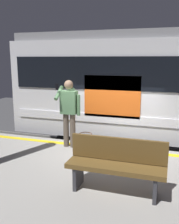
# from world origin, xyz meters

# --- Properties ---
(ground_plane) EXTENTS (24.01, 24.01, 0.00)m
(ground_plane) POSITION_xyz_m (0.00, 0.00, 0.00)
(ground_plane) COLOR #3D3D3F
(platform) EXTENTS (13.49, 3.95, 1.02)m
(platform) POSITION_xyz_m (0.00, 1.97, 0.51)
(platform) COLOR gray
(platform) RESTS_ON ground
(safety_line) EXTENTS (13.22, 0.16, 0.01)m
(safety_line) POSITION_xyz_m (0.00, 0.30, 1.03)
(safety_line) COLOR yellow
(safety_line) RESTS_ON platform
(track_rail_near) EXTENTS (17.54, 0.08, 0.16)m
(track_rail_near) POSITION_xyz_m (0.00, -1.29, 0.08)
(track_rail_near) COLOR slate
(track_rail_near) RESTS_ON ground
(track_rail_far) EXTENTS (17.54, 0.08, 0.16)m
(track_rail_far) POSITION_xyz_m (0.00, -2.72, 0.08)
(track_rail_far) COLOR slate
(track_rail_far) RESTS_ON ground
(train_carriage) EXTENTS (9.74, 2.94, 3.82)m
(train_carriage) POSITION_xyz_m (-1.59, -2.00, 2.45)
(train_carriage) COLOR silver
(train_carriage) RESTS_ON ground
(passenger) EXTENTS (0.57, 0.55, 1.69)m
(passenger) POSITION_xyz_m (0.96, 0.46, 2.02)
(passenger) COLOR brown
(passenger) RESTS_ON platform
(handbag) EXTENTS (0.37, 0.33, 0.34)m
(handbag) POSITION_xyz_m (0.58, 0.32, 1.18)
(handbag) COLOR #59331E
(handbag) RESTS_ON platform
(bench) EXTENTS (1.64, 0.44, 0.90)m
(bench) POSITION_xyz_m (-0.64, 2.28, 1.52)
(bench) COLOR brown
(bench) RESTS_ON platform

